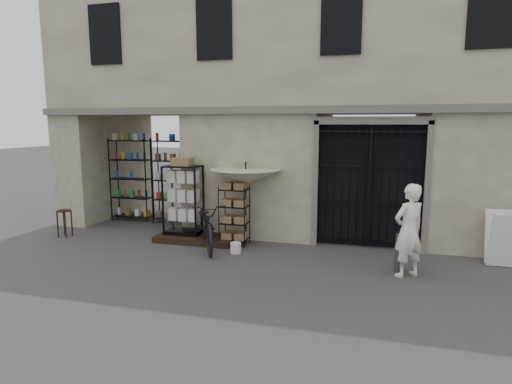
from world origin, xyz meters
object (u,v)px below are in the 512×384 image
(white_bucket, at_px, (236,248))
(market_umbrella, at_px, (246,173))
(wooden_stool, at_px, (65,223))
(steel_bollard, at_px, (398,252))
(easel_sign, at_px, (502,239))
(display_cabinet, at_px, (183,204))
(bicycle, at_px, (207,248))
(wire_rack, at_px, (234,216))
(shopkeeper, at_px, (406,276))

(white_bucket, bearing_deg, market_umbrella, 90.56)
(wooden_stool, xyz_separation_m, steel_bollard, (8.26, -0.51, 0.02))
(white_bucket, bearing_deg, easel_sign, 5.78)
(display_cabinet, distance_m, bicycle, 1.37)
(bicycle, relative_size, easel_sign, 1.90)
(display_cabinet, bearing_deg, steel_bollard, -27.63)
(market_umbrella, height_order, steel_bollard, market_umbrella)
(wooden_stool, relative_size, steel_bollard, 0.89)
(wooden_stool, relative_size, easel_sign, 0.63)
(white_bucket, xyz_separation_m, wooden_stool, (-4.74, 0.15, 0.26))
(wire_rack, height_order, bicycle, wire_rack)
(wooden_stool, xyz_separation_m, easel_sign, (10.31, 0.41, 0.21))
(wire_rack, distance_m, wooden_stool, 4.54)
(white_bucket, xyz_separation_m, easel_sign, (5.58, 0.56, 0.47))
(market_umbrella, xyz_separation_m, steel_bollard, (3.53, -1.20, -1.35))
(steel_bollard, bearing_deg, market_umbrella, 161.16)
(steel_bollard, height_order, shopkeeper, steel_bollard)
(market_umbrella, distance_m, bicycle, 2.02)
(market_umbrella, bearing_deg, wire_rack, -134.26)
(wire_rack, bearing_deg, market_umbrella, 61.59)
(white_bucket, bearing_deg, steel_bollard, -5.80)
(display_cabinet, bearing_deg, wooden_stool, 174.85)
(white_bucket, distance_m, bicycle, 0.81)
(display_cabinet, height_order, wooden_stool, display_cabinet)
(wire_rack, height_order, white_bucket, wire_rack)
(display_cabinet, height_order, steel_bollard, display_cabinet)
(steel_bollard, bearing_deg, wire_rack, 165.41)
(wooden_stool, bearing_deg, shopkeeper, -4.90)
(display_cabinet, distance_m, shopkeeper, 5.53)
(market_umbrella, bearing_deg, steel_bollard, -18.84)
(display_cabinet, xyz_separation_m, white_bucket, (1.62, -0.73, -0.81))
(display_cabinet, bearing_deg, easel_sign, -17.00)
(shopkeeper, relative_size, easel_sign, 1.61)
(market_umbrella, xyz_separation_m, shopkeeper, (3.68, -1.41, -1.75))
(white_bucket, height_order, bicycle, bicycle)
(display_cabinet, relative_size, bicycle, 0.88)
(market_umbrella, relative_size, white_bucket, 9.86)
(wire_rack, bearing_deg, shopkeeper, -1.08)
(wooden_stool, height_order, steel_bollard, steel_bollard)
(wire_rack, xyz_separation_m, white_bucket, (0.23, -0.62, -0.59))
(easel_sign, bearing_deg, market_umbrella, 175.66)
(wooden_stool, distance_m, easel_sign, 10.32)
(bicycle, bearing_deg, market_umbrella, 11.96)
(wire_rack, distance_m, shopkeeper, 4.14)
(bicycle, bearing_deg, easel_sign, -24.93)
(easel_sign, bearing_deg, bicycle, -178.10)
(bicycle, relative_size, shopkeeper, 1.18)
(wooden_stool, xyz_separation_m, shopkeeper, (8.41, -0.72, -0.38))
(steel_bollard, bearing_deg, white_bucket, 174.20)
(market_umbrella, height_order, easel_sign, market_umbrella)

